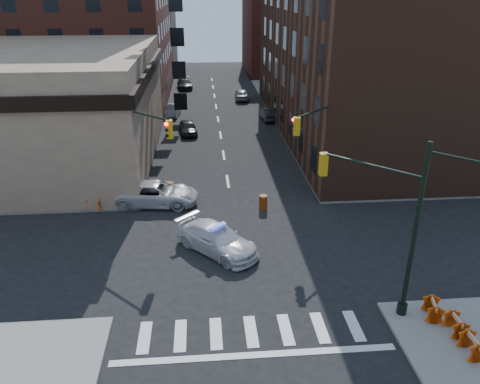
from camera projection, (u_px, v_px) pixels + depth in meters
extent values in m
plane|color=black|center=(238.00, 250.00, 26.16)|extent=(140.00, 140.00, 0.00)
cube|color=gray|center=(18.00, 112.00, 54.22)|extent=(34.00, 54.50, 0.15)
cube|color=gray|center=(402.00, 105.00, 57.73)|extent=(34.00, 54.50, 0.15)
cube|color=tan|center=(14.00, 107.00, 38.08)|extent=(22.00, 22.00, 9.00)
cube|color=#482A1C|center=(354.00, 60.00, 44.82)|extent=(14.00, 34.00, 14.00)
cube|color=brown|center=(113.00, 22.00, 78.20)|extent=(20.00, 18.00, 16.00)
cube|color=maroon|center=(294.00, 35.00, 77.66)|extent=(16.00, 16.00, 12.00)
cylinder|color=black|center=(415.00, 234.00, 19.26)|extent=(0.20, 0.20, 8.00)
cylinder|color=black|center=(402.00, 308.00, 20.78)|extent=(0.44, 0.44, 0.50)
cylinder|color=black|center=(371.00, 165.00, 19.58)|extent=(3.27, 3.27, 0.12)
cube|color=#BF8C0C|center=(323.00, 164.00, 21.11)|extent=(0.35, 0.35, 1.05)
sphere|color=#FF0C05|center=(326.00, 156.00, 21.12)|extent=(0.22, 0.22, 0.22)
sphere|color=black|center=(326.00, 162.00, 21.25)|extent=(0.22, 0.22, 0.22)
sphere|color=black|center=(325.00, 169.00, 21.39)|extent=(0.22, 0.22, 0.22)
cylinder|color=black|center=(462.00, 158.00, 17.09)|extent=(1.91, 1.91, 0.10)
cylinder|color=black|center=(124.00, 147.00, 29.70)|extent=(0.20, 0.20, 8.00)
cylinder|color=black|center=(129.00, 200.00, 31.22)|extent=(0.44, 0.44, 0.50)
cylinder|color=black|center=(143.00, 114.00, 27.36)|extent=(3.27, 3.27, 0.12)
cube|color=#BF8C0C|center=(170.00, 129.00, 26.24)|extent=(0.35, 0.35, 1.05)
sphere|color=#FF0C05|center=(166.00, 124.00, 25.94)|extent=(0.22, 0.22, 0.22)
sphere|color=black|center=(167.00, 130.00, 26.08)|extent=(0.22, 0.22, 0.22)
sphere|color=black|center=(167.00, 135.00, 26.21)|extent=(0.22, 0.22, 0.22)
cylinder|color=black|center=(333.00, 141.00, 30.74)|extent=(0.20, 0.20, 8.00)
cylinder|color=black|center=(329.00, 193.00, 32.26)|extent=(0.44, 0.44, 0.50)
cylinder|color=black|center=(318.00, 110.00, 28.16)|extent=(3.27, 3.27, 0.12)
cube|color=#BF8C0C|center=(297.00, 126.00, 26.79)|extent=(0.35, 0.35, 1.05)
sphere|color=#FF0C05|center=(294.00, 120.00, 26.78)|extent=(0.22, 0.22, 0.22)
sphere|color=black|center=(293.00, 125.00, 26.91)|extent=(0.22, 0.22, 0.22)
sphere|color=black|center=(293.00, 131.00, 27.05)|extent=(0.22, 0.22, 0.22)
cylinder|color=black|center=(289.00, 109.00, 49.84)|extent=(0.24, 0.24, 2.60)
sphere|color=#8C4814|center=(290.00, 90.00, 49.01)|extent=(3.00, 3.00, 3.00)
cylinder|color=black|center=(277.00, 93.00, 57.13)|extent=(0.24, 0.24, 2.60)
sphere|color=#8C4814|center=(278.00, 77.00, 56.30)|extent=(3.00, 3.00, 3.00)
imported|color=silver|center=(217.00, 239.00, 25.72)|extent=(5.05, 5.21, 1.50)
imported|color=#BAB9BE|center=(156.00, 194.00, 31.31)|extent=(5.85, 3.22, 1.55)
imported|color=black|center=(188.00, 128.00, 46.26)|extent=(2.02, 4.07, 1.33)
imported|color=gray|center=(173.00, 110.00, 52.74)|extent=(1.83, 4.07, 1.30)
imported|color=black|center=(185.00, 84.00, 66.75)|extent=(2.45, 4.91, 1.37)
imported|color=black|center=(268.00, 114.00, 51.16)|extent=(1.71, 4.20, 1.36)
imported|color=gray|center=(242.00, 94.00, 60.28)|extent=(1.89, 4.26, 1.43)
imported|color=black|center=(79.00, 180.00, 32.94)|extent=(0.64, 0.45, 1.65)
imported|color=black|center=(88.00, 194.00, 30.48)|extent=(0.97, 0.80, 1.83)
imported|color=black|center=(85.00, 178.00, 32.83)|extent=(1.22, 1.05, 1.96)
cylinder|color=#CD4A09|center=(263.00, 202.00, 30.73)|extent=(0.71, 0.71, 0.97)
cylinder|color=orange|center=(170.00, 189.00, 32.83)|extent=(0.66, 0.66, 0.95)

